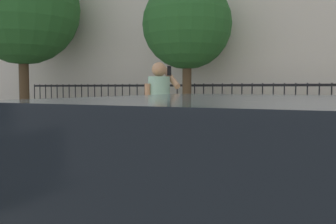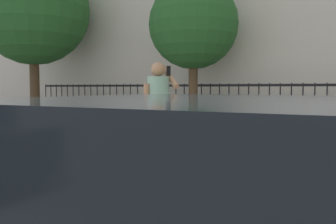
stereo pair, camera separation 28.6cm
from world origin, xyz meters
TOP-DOWN VIEW (x-y plane):
  - ground_plane at (0.00, 0.00)m, footprint 60.00×60.00m
  - sidewalk at (0.00, 2.20)m, footprint 28.00×4.40m
  - iron_fence at (0.00, 5.90)m, footprint 12.03×0.04m
  - pedestrian_on_phone at (1.01, 1.90)m, footprint 0.62×0.72m
  - street_tree_near at (-5.19, 4.77)m, footprint 3.37×3.37m
  - street_tree_mid at (-0.12, 5.40)m, footprint 2.22×2.22m

SIDE VIEW (x-z plane):
  - ground_plane at x=0.00m, z-range 0.00..0.00m
  - sidewalk at x=0.00m, z-range 0.00..0.15m
  - iron_fence at x=0.00m, z-range 0.22..1.82m
  - pedestrian_on_phone at x=1.01m, z-range 0.29..2.03m
  - street_tree_mid at x=-0.12m, z-range 0.95..5.13m
  - street_tree_near at x=-5.19m, z-range 1.07..6.62m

